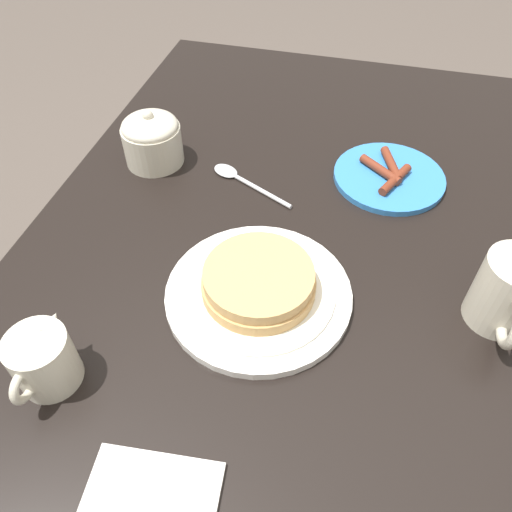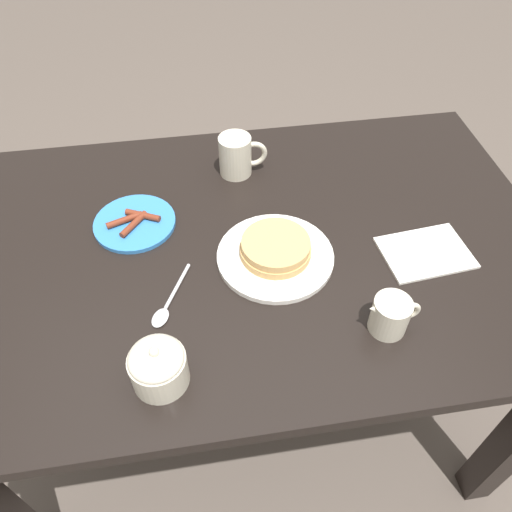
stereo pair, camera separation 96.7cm
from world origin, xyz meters
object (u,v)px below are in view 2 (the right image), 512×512
object	(u,v)px
pancake_plate	(275,252)
creamer_pitcher	(390,315)
coffee_mug	(239,155)
spoon	(166,307)
side_plate_bacon	(135,223)
sugar_bowl	(158,366)
napkin	(425,253)

from	to	relation	value
pancake_plate	creamer_pitcher	bearing A→B (deg)	-49.36
coffee_mug	pancake_plate	bearing A→B (deg)	-83.00
spoon	pancake_plate	bearing A→B (deg)	22.07
side_plate_bacon	creamer_pitcher	bearing A→B (deg)	-36.96
sugar_bowl	creamer_pitcher	bearing A→B (deg)	5.87
pancake_plate	napkin	bearing A→B (deg)	-6.44
coffee_mug	spoon	bearing A→B (deg)	-116.28
creamer_pitcher	sugar_bowl	distance (m)	0.41
pancake_plate	creamer_pitcher	distance (m)	0.26
pancake_plate	napkin	xyz separation A→B (m)	(0.31, -0.04, -0.02)
creamer_pitcher	spoon	xyz separation A→B (m)	(-0.40, 0.11, -0.03)
pancake_plate	side_plate_bacon	world-z (taller)	pancake_plate
side_plate_bacon	coffee_mug	xyz separation A→B (m)	(0.25, 0.15, 0.04)
spoon	napkin	bearing A→B (deg)	6.02
napkin	side_plate_bacon	bearing A→B (deg)	163.20
side_plate_bacon	napkin	bearing A→B (deg)	-16.80
side_plate_bacon	spoon	xyz separation A→B (m)	(0.06, -0.24, -0.00)
creamer_pitcher	napkin	distance (m)	0.22
creamer_pitcher	spoon	size ratio (longest dim) A/B	0.68
spoon	sugar_bowl	bearing A→B (deg)	-95.16
pancake_plate	side_plate_bacon	distance (m)	0.32
napkin	spoon	xyz separation A→B (m)	(-0.54, -0.06, 0.00)
pancake_plate	spoon	xyz separation A→B (m)	(-0.23, -0.09, -0.02)
sugar_bowl	napkin	bearing A→B (deg)	20.46
creamer_pitcher	spoon	distance (m)	0.41
side_plate_bacon	sugar_bowl	xyz separation A→B (m)	(0.05, -0.39, 0.04)
sugar_bowl	spoon	bearing A→B (deg)	84.84
pancake_plate	side_plate_bacon	xyz separation A→B (m)	(-0.29, 0.15, -0.01)
coffee_mug	spoon	world-z (taller)	coffee_mug
sugar_bowl	pancake_plate	bearing A→B (deg)	45.10
creamer_pitcher	spoon	world-z (taller)	creamer_pitcher
side_plate_bacon	creamer_pitcher	size ratio (longest dim) A/B	1.74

